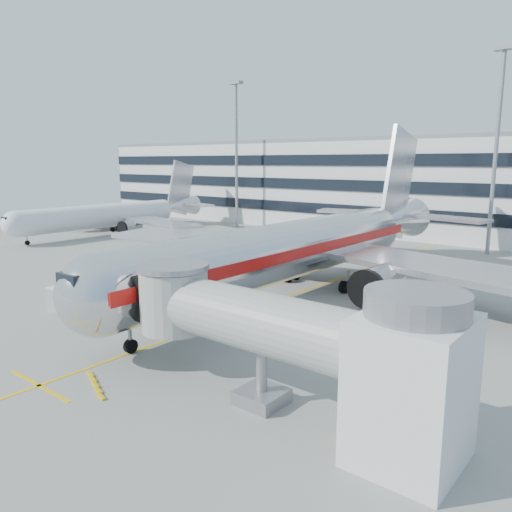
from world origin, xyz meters
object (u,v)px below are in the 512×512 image
Objects in this scene: belt_loader at (198,298)px; main_jet at (306,246)px; cargo_container_right at (114,278)px; cargo_container_left at (66,298)px; ramp_worker at (139,304)px; baggage_tug at (153,290)px; cargo_container_front at (60,297)px.

main_jet is at bearing 67.98° from belt_loader.
belt_loader is 2.66× the size of cargo_container_right.
ramp_worker reaches higher than cargo_container_left.
main_jet is 21.19m from cargo_container_left.
main_jet is at bearing 30.68° from ramp_worker.
belt_loader reaches higher than ramp_worker.
main_jet reaches higher than baggage_tug.
main_jet is 32.64× the size of cargo_container_left.
cargo_container_right is (-2.70, 6.54, 0.04)m from cargo_container_left.
belt_loader is 11.27m from cargo_container_front.
baggage_tug is 1.79× the size of ramp_worker.
cargo_container_left is at bearing 162.58° from ramp_worker.
cargo_container_front is (0.05, -0.58, 0.14)m from cargo_container_left.
main_jet is 21.59m from cargo_container_front.
baggage_tug is 1.84× the size of cargo_container_front.
cargo_container_left is (-12.55, -16.71, -3.49)m from main_jet.
cargo_container_left is (-4.51, -5.37, -0.26)m from baggage_tug.
cargo_container_left is 0.60m from cargo_container_front.
ramp_worker is (9.31, -4.21, 0.12)m from cargo_container_right.
main_jet is 18.65m from cargo_container_right.
ramp_worker is (-5.94, -14.38, -3.33)m from main_jet.
belt_loader is 2.81× the size of ramp_worker.
cargo_container_right reaches higher than cargo_container_left.
cargo_container_left is 0.89× the size of cargo_container_front.
ramp_worker reaches higher than cargo_container_front.
main_jet is at bearing 54.13° from cargo_container_front.
cargo_container_front is (-4.46, -5.94, -0.11)m from baggage_tug.
main_jet is 15.91m from ramp_worker.
cargo_container_right is at bearing 112.47° from cargo_container_left.
ramp_worker is (6.60, 2.33, 0.16)m from cargo_container_left.
belt_loader reaches higher than cargo_container_front.
cargo_container_left is 7.00m from ramp_worker.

